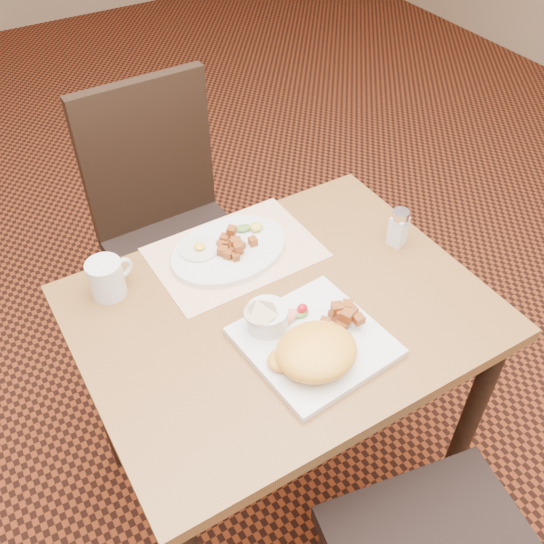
% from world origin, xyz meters
% --- Properties ---
extents(ground, '(8.00, 8.00, 0.00)m').
position_xyz_m(ground, '(0.00, 0.00, 0.00)').
color(ground, black).
rests_on(ground, ground).
extents(table, '(0.90, 0.70, 0.75)m').
position_xyz_m(table, '(0.00, 0.00, 0.64)').
color(table, brown).
rests_on(table, ground).
extents(chair_far, '(0.43, 0.44, 0.97)m').
position_xyz_m(chair_far, '(-0.00, 0.67, 0.54)').
color(chair_far, black).
rests_on(chair_far, ground).
extents(placemat, '(0.41, 0.29, 0.00)m').
position_xyz_m(placemat, '(-0.00, 0.22, 0.75)').
color(placemat, white).
rests_on(placemat, table).
extents(plate_square, '(0.30, 0.30, 0.02)m').
position_xyz_m(plate_square, '(0.00, -0.13, 0.76)').
color(plate_square, silver).
rests_on(plate_square, table).
extents(plate_oval, '(0.33, 0.26, 0.02)m').
position_xyz_m(plate_oval, '(-0.02, 0.22, 0.76)').
color(plate_oval, silver).
rests_on(plate_oval, placemat).
extents(hollandaise_mound, '(0.18, 0.15, 0.06)m').
position_xyz_m(hollandaise_mound, '(-0.03, -0.18, 0.80)').
color(hollandaise_mound, yellow).
rests_on(hollandaise_mound, plate_square).
extents(ramekin, '(0.10, 0.09, 0.05)m').
position_xyz_m(ramekin, '(-0.06, -0.04, 0.79)').
color(ramekin, silver).
rests_on(ramekin, plate_square).
extents(garnish_sq, '(0.09, 0.04, 0.03)m').
position_xyz_m(garnish_sq, '(-0.00, -0.05, 0.78)').
color(garnish_sq, '#387223').
rests_on(garnish_sq, plate_square).
extents(fried_egg, '(0.10, 0.10, 0.02)m').
position_xyz_m(fried_egg, '(-0.08, 0.26, 0.77)').
color(fried_egg, white).
rests_on(fried_egg, plate_oval).
extents(garnish_ov, '(0.07, 0.05, 0.02)m').
position_xyz_m(garnish_ov, '(0.06, 0.26, 0.78)').
color(garnish_ov, '#387223').
rests_on(garnish_ov, plate_oval).
extents(salt_shaker, '(0.05, 0.05, 0.10)m').
position_xyz_m(salt_shaker, '(0.36, 0.04, 0.80)').
color(salt_shaker, white).
rests_on(salt_shaker, table).
extents(coffee_mug, '(0.11, 0.08, 0.09)m').
position_xyz_m(coffee_mug, '(-0.32, 0.25, 0.80)').
color(coffee_mug, silver).
rests_on(coffee_mug, table).
extents(home_fries_sq, '(0.11, 0.08, 0.04)m').
position_xyz_m(home_fries_sq, '(0.08, -0.11, 0.78)').
color(home_fries_sq, '#994A18').
rests_on(home_fries_sq, plate_square).
extents(home_fries_ov, '(0.11, 0.09, 0.04)m').
position_xyz_m(home_fries_ov, '(-0.01, 0.21, 0.78)').
color(home_fries_ov, '#994A18').
rests_on(home_fries_ov, plate_oval).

